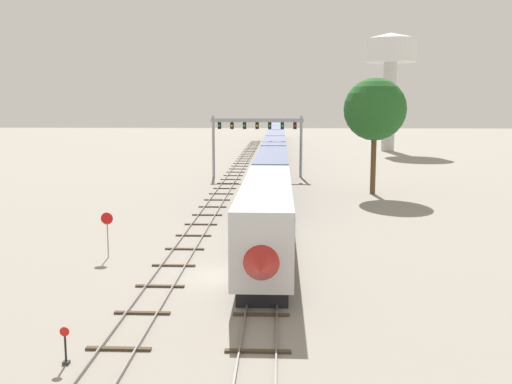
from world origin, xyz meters
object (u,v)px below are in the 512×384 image
(signal_gantry, at_px, (257,132))
(water_tower, at_px, (391,58))
(stop_sign, at_px, (107,228))
(switch_stand, at_px, (66,351))
(trackside_tree_left, at_px, (375,110))
(passenger_train, at_px, (276,145))

(signal_gantry, relative_size, water_tower, 0.52)
(signal_gantry, height_order, stop_sign, signal_gantry)
(water_tower, bearing_deg, signal_gantry, -119.68)
(water_tower, distance_m, switch_stand, 105.83)
(signal_gantry, height_order, switch_stand, signal_gantry)
(signal_gantry, distance_m, water_tower, 51.83)
(signal_gantry, xyz_separation_m, stop_sign, (-7.75, -41.07, -4.10))
(water_tower, height_order, trackside_tree_left, water_tower)
(signal_gantry, height_order, water_tower, water_tower)
(signal_gantry, bearing_deg, switch_stand, -94.93)
(stop_sign, bearing_deg, passenger_train, 81.12)
(signal_gantry, relative_size, stop_sign, 4.20)
(switch_stand, relative_size, stop_sign, 0.51)
(signal_gantry, distance_m, switch_stand, 56.75)
(stop_sign, bearing_deg, signal_gantry, 79.31)
(passenger_train, xyz_separation_m, water_tower, (22.64, 20.72, 16.04))
(signal_gantry, distance_m, stop_sign, 41.99)
(passenger_train, bearing_deg, signal_gantry, -95.60)
(water_tower, distance_m, trackside_tree_left, 59.68)
(passenger_train, height_order, trackside_tree_left, trackside_tree_left)
(passenger_train, bearing_deg, stop_sign, -98.88)
(switch_stand, bearing_deg, passenger_train, 84.88)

